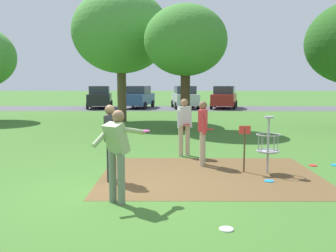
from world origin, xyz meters
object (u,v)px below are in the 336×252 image
(frisbee_far_left, at_px, (269,181))
(parked_car_leftmost, at_px, (100,97))
(player_throwing, at_px, (203,129))
(frisbee_near_basket, at_px, (270,151))
(frisbee_far_right, at_px, (313,165))
(disc_golf_basket, at_px, (266,142))
(frisbee_mid_grass, at_px, (226,229))
(player_waiting_right, at_px, (117,150))
(parked_car_center_left, at_px, (139,97))
(frisbee_by_tee, at_px, (335,165))
(player_foreground_watching, at_px, (184,124))
(parked_car_rightmost, at_px, (224,97))
(tree_mid_left, at_px, (186,41))
(player_waiting_left, at_px, (110,138))
(parked_car_center_right, at_px, (185,97))
(tree_mid_center, at_px, (121,32))

(frisbee_far_left, xyz_separation_m, parked_car_leftmost, (-8.03, 22.96, 0.91))
(player_throwing, bearing_deg, frisbee_far_left, -50.60)
(frisbee_near_basket, distance_m, frisbee_far_right, 2.21)
(disc_golf_basket, bearing_deg, frisbee_far_right, 28.28)
(frisbee_mid_grass, bearing_deg, player_waiting_right, 145.17)
(frisbee_near_basket, distance_m, frisbee_mid_grass, 6.87)
(frisbee_mid_grass, height_order, parked_car_center_left, parked_car_center_left)
(player_waiting_right, distance_m, frisbee_far_left, 3.64)
(player_waiting_right, relative_size, frisbee_by_tee, 7.27)
(player_foreground_watching, xyz_separation_m, parked_car_rightmost, (4.05, 19.90, -0.05))
(frisbee_near_basket, xyz_separation_m, frisbee_far_right, (0.56, -2.14, 0.00))
(tree_mid_left, bearing_deg, disc_golf_basket, -78.87)
(disc_golf_basket, xyz_separation_m, parked_car_rightmost, (2.17, 22.00, 0.17))
(disc_golf_basket, bearing_deg, frisbee_far_left, -97.11)
(player_foreground_watching, xyz_separation_m, player_waiting_left, (-1.74, -2.83, 0.00))
(frisbee_mid_grass, relative_size, frisbee_far_right, 1.03)
(frisbee_by_tee, bearing_deg, parked_car_center_right, 98.40)
(tree_mid_left, distance_m, parked_car_rightmost, 14.66)
(player_waiting_left, relative_size, frisbee_by_tee, 7.27)
(player_waiting_right, relative_size, frisbee_far_left, 7.99)
(frisbee_by_tee, relative_size, tree_mid_left, 0.04)
(frisbee_far_right, bearing_deg, frisbee_far_left, -135.08)
(frisbee_far_right, bearing_deg, frisbee_by_tee, 4.60)
(frisbee_far_right, relative_size, tree_mid_center, 0.03)
(player_waiting_left, height_order, parked_car_leftmost, parked_car_leftmost)
(player_throwing, xyz_separation_m, frisbee_far_left, (1.34, -1.64, -0.96))
(player_throwing, height_order, tree_mid_center, tree_mid_center)
(player_foreground_watching, relative_size, parked_car_center_right, 0.39)
(player_waiting_right, bearing_deg, frisbee_near_basket, 51.20)
(frisbee_by_tee, distance_m, parked_car_center_left, 22.64)
(frisbee_by_tee, relative_size, frisbee_far_left, 1.10)
(frisbee_far_left, xyz_separation_m, parked_car_rightmost, (2.27, 22.77, 0.91))
(frisbee_mid_grass, distance_m, parked_car_rightmost, 25.79)
(frisbee_far_right, bearing_deg, parked_car_center_left, 106.55)
(player_foreground_watching, height_order, frisbee_mid_grass, player_foreground_watching)
(parked_car_center_left, distance_m, parked_car_center_right, 3.87)
(player_foreground_watching, bearing_deg, tree_mid_center, 107.59)
(player_foreground_watching, distance_m, frisbee_by_tee, 4.28)
(frisbee_by_tee, xyz_separation_m, parked_car_center_left, (-7.02, 21.51, 0.91))
(frisbee_near_basket, bearing_deg, disc_golf_basket, -107.30)
(player_foreground_watching, bearing_deg, frisbee_mid_grass, -85.70)
(disc_golf_basket, bearing_deg, frisbee_by_tee, 21.98)
(frisbee_mid_grass, relative_size, parked_car_center_right, 0.05)
(frisbee_by_tee, distance_m, frisbee_far_left, 2.72)
(player_waiting_right, xyz_separation_m, tree_mid_center, (-1.71, 14.11, 3.89))
(frisbee_near_basket, bearing_deg, parked_car_rightmost, 86.22)
(player_foreground_watching, height_order, player_waiting_left, same)
(player_waiting_left, bearing_deg, parked_car_center_left, 93.22)
(frisbee_mid_grass, bearing_deg, player_throwing, 89.74)
(frisbee_near_basket, height_order, frisbee_far_right, same)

